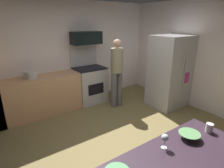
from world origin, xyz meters
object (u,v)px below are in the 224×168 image
Objects in this scene: wine_glass_mid at (165,138)px; stock_pot at (31,75)px; mug_tea at (209,128)px; refrigerator at (170,72)px; mixing_bowl_large at (189,136)px; oven_range at (90,83)px; microwave at (86,38)px; person_cook at (117,70)px.

wine_glass_mid is 0.59× the size of stock_pot.
stock_pot is at bearing 99.40° from wine_glass_mid.
stock_pot reaches higher than mug_tea.
refrigerator is 7.75× the size of mixing_bowl_large.
oven_range is at bearing 85.68° from mug_tea.
microwave is 3.51m from mixing_bowl_large.
refrigerator is at bearing -30.83° from person_cook.
microwave is at bearing 117.98° from person_cook.
person_cook is 1.97m from stock_pot.
refrigerator reaches higher than wine_glass_mid.
oven_range is 1.18m from microwave.
microwave is (0.00, 0.09, 1.18)m from oven_range.
refrigerator reaches higher than person_cook.
wine_glass_mid is at bearing -116.96° from person_cook.
person_cook is 2.88m from wine_glass_mid.
microwave is 2.27m from refrigerator.
refrigerator reaches higher than mixing_bowl_large.
refrigerator is 2.85m from mixing_bowl_large.
mug_tea is (-0.25, -3.35, 0.44)m from oven_range.
oven_range is 0.90m from person_cook.
refrigerator is 6.66× the size of stock_pot.
refrigerator reaches higher than oven_range.
microwave is at bearing 3.18° from stock_pot.
wine_glass_mid is (-2.45, -1.88, 0.12)m from refrigerator.
wine_glass_mid is at bearing 172.13° from mixing_bowl_large.
person_cook is 15.96× the size of mug_tea.
microwave is 1.61m from stock_pot.
mug_tea is at bearing -94.32° from oven_range.
mixing_bowl_large is at bearing 168.79° from mug_tea.
mixing_bowl_large is (-0.55, -3.29, 0.42)m from oven_range.
mug_tea is at bearing -11.21° from mixing_bowl_large.
wine_glass_mid reaches higher than mug_tea.
wine_glass_mid is 0.66m from mug_tea.
oven_range is 9.70× the size of wine_glass_mid.
microwave is 3.53m from mug_tea.
oven_range reaches higher than stock_pot.
mug_tea is (-0.25, -3.44, -0.74)m from microwave.
wine_glass_mid is (-0.35, 0.05, 0.08)m from mixing_bowl_large.
stock_pot is at bearing -176.82° from microwave.
oven_range is at bearing -90.00° from microwave.
microwave is 1.14m from person_cook.
microwave is 3.22× the size of mixing_bowl_large.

